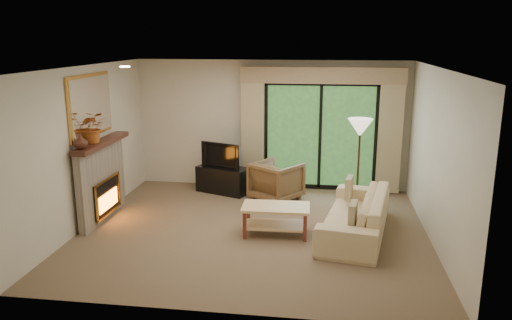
# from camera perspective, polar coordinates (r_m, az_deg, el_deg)

# --- Properties ---
(floor) EXTENTS (5.50, 5.50, 0.00)m
(floor) POSITION_cam_1_polar(r_m,az_deg,el_deg) (8.13, -0.30, -8.05)
(floor) COLOR brown
(floor) RESTS_ON ground
(ceiling) EXTENTS (5.50, 5.50, 0.00)m
(ceiling) POSITION_cam_1_polar(r_m,az_deg,el_deg) (7.56, -0.32, 10.56)
(ceiling) COLOR white
(ceiling) RESTS_ON ground
(wall_back) EXTENTS (5.00, 0.00, 5.00)m
(wall_back) POSITION_cam_1_polar(r_m,az_deg,el_deg) (10.17, 1.73, 4.05)
(wall_back) COLOR beige
(wall_back) RESTS_ON ground
(wall_front) EXTENTS (5.00, 0.00, 5.00)m
(wall_front) POSITION_cam_1_polar(r_m,az_deg,el_deg) (5.37, -4.17, -5.05)
(wall_front) COLOR beige
(wall_front) RESTS_ON ground
(wall_left) EXTENTS (0.00, 5.00, 5.00)m
(wall_left) POSITION_cam_1_polar(r_m,az_deg,el_deg) (8.57, -18.82, 1.43)
(wall_left) COLOR beige
(wall_left) RESTS_ON ground
(wall_right) EXTENTS (0.00, 5.00, 5.00)m
(wall_right) POSITION_cam_1_polar(r_m,az_deg,el_deg) (7.84, 19.99, 0.23)
(wall_right) COLOR beige
(wall_right) RESTS_ON ground
(fireplace) EXTENTS (0.24, 1.70, 1.37)m
(fireplace) POSITION_cam_1_polar(r_m,az_deg,el_deg) (8.84, -17.24, -2.20)
(fireplace) COLOR gray
(fireplace) RESTS_ON floor
(mirror) EXTENTS (0.07, 1.45, 1.02)m
(mirror) POSITION_cam_1_polar(r_m,az_deg,el_deg) (8.63, -18.36, 5.93)
(mirror) COLOR gold
(mirror) RESTS_ON wall_left
(sliding_door) EXTENTS (2.26, 0.10, 2.16)m
(sliding_door) POSITION_cam_1_polar(r_m,az_deg,el_deg) (10.10, 7.34, 2.71)
(sliding_door) COLOR black
(sliding_door) RESTS_ON floor
(curtain_left) EXTENTS (0.45, 0.18, 2.35)m
(curtain_left) POSITION_cam_1_polar(r_m,az_deg,el_deg) (10.08, -0.36, 3.38)
(curtain_left) COLOR tan
(curtain_left) RESTS_ON floor
(curtain_right) EXTENTS (0.45, 0.18, 2.35)m
(curtain_right) POSITION_cam_1_polar(r_m,az_deg,el_deg) (10.06, 15.07, 2.87)
(curtain_right) COLOR tan
(curtain_right) RESTS_ON floor
(cornice) EXTENTS (3.20, 0.24, 0.32)m
(cornice) POSITION_cam_1_polar(r_m,az_deg,el_deg) (9.85, 7.55, 9.59)
(cornice) COLOR #9B7C5A
(cornice) RESTS_ON wall_back
(media_console) EXTENTS (1.14, 0.81, 0.52)m
(media_console) POSITION_cam_1_polar(r_m,az_deg,el_deg) (10.02, -3.75, -2.25)
(media_console) COLOR black
(media_console) RESTS_ON floor
(tv) EXTENTS (0.86, 0.43, 0.51)m
(tv) POSITION_cam_1_polar(r_m,az_deg,el_deg) (9.89, -3.79, 0.60)
(tv) COLOR black
(tv) RESTS_ON media_console
(armchair) EXTENTS (1.13, 1.13, 0.75)m
(armchair) POSITION_cam_1_polar(r_m,az_deg,el_deg) (9.50, 2.35, -2.41)
(armchair) COLOR brown
(armchair) RESTS_ON floor
(sofa) EXTENTS (1.28, 2.41, 0.67)m
(sofa) POSITION_cam_1_polar(r_m,az_deg,el_deg) (8.04, 11.26, -6.05)
(sofa) COLOR #D4B787
(sofa) RESTS_ON floor
(pillow_near) EXTENTS (0.16, 0.37, 0.36)m
(pillow_near) POSITION_cam_1_polar(r_m,az_deg,el_deg) (7.34, 11.01, -6.15)
(pillow_near) COLOR brown
(pillow_near) RESTS_ON sofa
(pillow_far) EXTENTS (0.16, 0.39, 0.38)m
(pillow_far) POSITION_cam_1_polar(r_m,az_deg,el_deg) (8.59, 10.60, -3.13)
(pillow_far) COLOR brown
(pillow_far) RESTS_ON sofa
(coffee_table) EXTENTS (1.07, 0.61, 0.47)m
(coffee_table) POSITION_cam_1_polar(r_m,az_deg,el_deg) (7.91, 2.27, -6.88)
(coffee_table) COLOR #E4B87E
(coffee_table) RESTS_ON floor
(floor_lamp) EXTENTS (0.47, 0.47, 1.64)m
(floor_lamp) POSITION_cam_1_polar(r_m,az_deg,el_deg) (9.14, 11.62, -0.44)
(floor_lamp) COLOR beige
(floor_lamp) RESTS_ON floor
(vase) EXTENTS (0.26, 0.26, 0.24)m
(vase) POSITION_cam_1_polar(r_m,az_deg,el_deg) (8.08, -19.46, 2.02)
(vase) COLOR #402016
(vase) RESTS_ON fireplace
(branches) EXTENTS (0.54, 0.49, 0.52)m
(branches) POSITION_cam_1_polar(r_m,az_deg,el_deg) (8.44, -18.16, 3.57)
(branches) COLOR #9F4D1A
(branches) RESTS_ON fireplace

